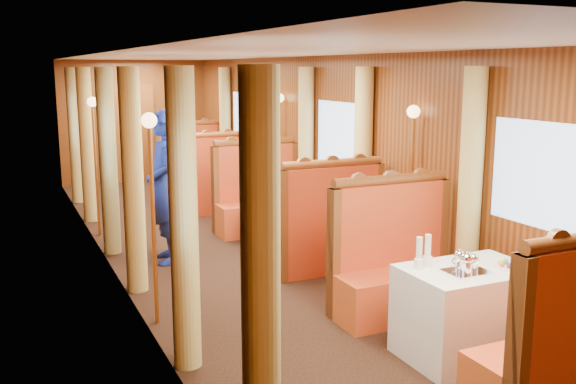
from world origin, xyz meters
TOP-DOWN VIEW (x-y plane):
  - floor at (0.00, 0.00)m, footprint 3.00×12.00m
  - ceiling at (0.00, 0.00)m, footprint 3.00×12.00m
  - wall_far at (0.00, 6.00)m, footprint 3.00×0.01m
  - wall_left at (-1.50, 0.00)m, footprint 0.01×12.00m
  - wall_right at (1.50, 0.00)m, footprint 0.01×12.00m
  - doorway_far at (0.00, 5.97)m, footprint 0.80×0.04m
  - table_near at (0.75, -3.50)m, footprint 1.05×0.72m
  - banquette_near_fwd at (0.75, -4.51)m, footprint 1.30×0.55m
  - banquette_near_aft at (0.75, -2.49)m, footprint 1.30×0.55m
  - table_mid at (0.75, 0.00)m, footprint 1.05×0.72m
  - banquette_mid_fwd at (0.75, -1.01)m, footprint 1.30×0.55m
  - banquette_mid_aft at (0.75, 1.01)m, footprint 1.30×0.55m
  - table_far at (0.75, 3.50)m, footprint 1.05×0.72m
  - banquette_far_fwd at (0.75, 2.49)m, footprint 1.30×0.55m
  - banquette_far_aft at (0.75, 4.51)m, footprint 1.30×0.55m
  - tea_tray at (0.65, -3.58)m, footprint 0.35×0.27m
  - teapot_left at (0.60, -3.63)m, footprint 0.20×0.18m
  - teapot_right at (0.70, -3.59)m, footprint 0.15×0.12m
  - teapot_back at (0.66, -3.47)m, footprint 0.15×0.12m
  - fruit_plate at (1.03, -3.62)m, footprint 0.23×0.23m
  - cup_inboard at (0.36, -3.35)m, footprint 0.08×0.08m
  - cup_outboard at (0.47, -3.31)m, footprint 0.08×0.08m
  - rose_vase_mid at (0.78, 0.01)m, footprint 0.06×0.06m
  - rose_vase_far at (0.73, 3.50)m, footprint 0.06×0.06m
  - window_left_near at (-1.49, -3.50)m, footprint 0.01×1.20m
  - curtain_left_near_a at (-1.38, -4.28)m, footprint 0.22×0.22m
  - curtain_left_near_b at (-1.38, -2.72)m, footprint 0.22×0.22m
  - window_right_near at (1.49, -3.50)m, footprint 0.01×1.20m
  - curtain_right_near_b at (1.38, -2.72)m, footprint 0.22×0.22m
  - window_left_mid at (-1.49, 0.00)m, footprint 0.01×1.20m
  - curtain_left_mid_a at (-1.38, -0.78)m, footprint 0.22×0.22m
  - curtain_left_mid_b at (-1.38, 0.78)m, footprint 0.22×0.22m
  - window_right_mid at (1.49, 0.00)m, footprint 0.01×1.20m
  - curtain_right_mid_a at (1.38, -0.78)m, footprint 0.22×0.22m
  - curtain_right_mid_b at (1.38, 0.78)m, footprint 0.22×0.22m
  - window_left_far at (-1.49, 3.50)m, footprint 0.01×1.20m
  - curtain_left_far_a at (-1.38, 2.72)m, footprint 0.22×0.22m
  - curtain_left_far_b at (-1.38, 4.28)m, footprint 0.22×0.22m
  - window_right_far at (1.49, 3.50)m, footprint 0.01×1.20m
  - curtain_right_far_a at (1.38, 2.72)m, footprint 0.22×0.22m
  - curtain_right_far_b at (1.38, 4.28)m, footprint 0.22×0.22m
  - sconce_left_fore at (-1.40, -1.75)m, footprint 0.14×0.14m
  - sconce_right_fore at (1.40, -1.75)m, footprint 0.14×0.14m
  - sconce_left_aft at (-1.40, 1.75)m, footprint 0.14×0.14m
  - sconce_right_aft at (1.40, 1.75)m, footprint 0.14×0.14m
  - steward at (-0.83, 0.11)m, footprint 0.52×0.72m
  - passenger at (0.75, 0.77)m, footprint 0.40×0.44m

SIDE VIEW (x-z plane):
  - floor at x=0.00m, z-range -0.01..0.01m
  - table_near at x=0.75m, z-range 0.00..0.75m
  - table_mid at x=0.75m, z-range 0.00..0.75m
  - table_far at x=0.75m, z-range 0.00..0.75m
  - banquette_near_fwd at x=0.75m, z-range -0.25..1.09m
  - banquette_near_aft at x=0.75m, z-range -0.25..1.09m
  - banquette_mid_fwd at x=0.75m, z-range -0.25..1.09m
  - banquette_mid_aft at x=0.75m, z-range -0.25..1.09m
  - banquette_far_fwd at x=0.75m, z-range -0.25..1.09m
  - banquette_far_aft at x=0.75m, z-range -0.25..1.09m
  - passenger at x=0.75m, z-range 0.36..1.12m
  - tea_tray at x=0.65m, z-range 0.75..0.76m
  - fruit_plate at x=1.03m, z-range 0.74..0.80m
  - teapot_right at x=0.70m, z-range 0.75..0.87m
  - teapot_back at x=0.66m, z-range 0.75..0.87m
  - teapot_left at x=0.60m, z-range 0.75..0.89m
  - cup_inboard at x=0.36m, z-range 0.72..0.99m
  - cup_outboard at x=0.47m, z-range 0.72..0.99m
  - rose_vase_mid at x=0.78m, z-range 0.75..1.11m
  - rose_vase_far at x=0.73m, z-range 0.75..1.11m
  - steward at x=-0.83m, z-range 0.00..1.86m
  - doorway_far at x=0.00m, z-range 0.00..2.00m
  - curtain_left_near_a at x=-1.38m, z-range 0.00..2.35m
  - curtain_left_near_b at x=-1.38m, z-range 0.00..2.35m
  - curtain_right_near_b at x=1.38m, z-range 0.00..2.35m
  - curtain_left_mid_a at x=-1.38m, z-range 0.00..2.35m
  - curtain_left_mid_b at x=-1.38m, z-range 0.00..2.35m
  - curtain_right_mid_a at x=1.38m, z-range 0.00..2.35m
  - curtain_right_mid_b at x=1.38m, z-range 0.00..2.35m
  - curtain_left_far_a at x=-1.38m, z-range 0.00..2.35m
  - curtain_left_far_b at x=-1.38m, z-range 0.00..2.35m
  - curtain_right_far_a at x=1.38m, z-range 0.00..2.35m
  - curtain_right_far_b at x=1.38m, z-range 0.00..2.35m
  - wall_far at x=0.00m, z-range 0.00..2.50m
  - wall_left at x=-1.50m, z-range 0.00..2.50m
  - wall_right at x=1.50m, z-range 0.00..2.50m
  - sconce_left_fore at x=-1.40m, z-range 0.41..2.36m
  - sconce_right_fore at x=1.40m, z-range 0.41..2.36m
  - sconce_left_aft at x=-1.40m, z-range 0.41..2.36m
  - sconce_right_aft at x=1.40m, z-range 0.41..2.36m
  - window_left_near at x=-1.49m, z-range 1.00..1.90m
  - window_right_near at x=1.49m, z-range 1.00..1.90m
  - window_left_mid at x=-1.49m, z-range 1.00..1.90m
  - window_right_mid at x=1.49m, z-range 1.00..1.90m
  - window_left_far at x=-1.49m, z-range 1.00..1.90m
  - window_right_far at x=1.49m, z-range 1.00..1.90m
  - ceiling at x=0.00m, z-range 2.49..2.51m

